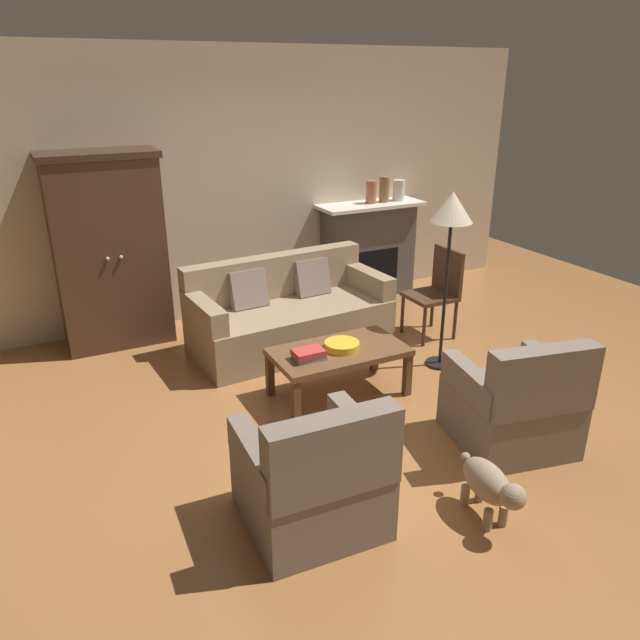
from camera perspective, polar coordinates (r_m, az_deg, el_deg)
ground_plane at (r=4.97m, az=2.76°, el=-8.26°), size 9.60×9.60×0.00m
back_wall at (r=6.71m, az=-8.04°, el=12.38°), size 7.20×0.10×2.80m
fireplace at (r=7.32m, az=4.57°, el=6.66°), size 1.26×0.48×1.12m
armoire at (r=6.18m, az=-19.15°, el=6.14°), size 1.06×0.57×1.87m
couch at (r=5.94m, az=-2.98°, el=0.42°), size 1.97×0.98×0.86m
coffee_table at (r=5.00m, az=1.78°, el=-3.31°), size 1.10×0.60×0.42m
fruit_bowl at (r=4.97m, az=2.08°, el=-2.41°), size 0.29×0.29×0.06m
book_stack at (r=4.79m, az=-1.08°, el=-3.24°), size 0.25×0.18×0.08m
mantel_vase_terracotta at (r=7.15m, az=4.82°, el=11.88°), size 0.12×0.12×0.26m
mantel_vase_bronze at (r=7.24m, az=6.06°, el=12.10°), size 0.12×0.12×0.29m
mantel_vase_cream at (r=7.36m, az=7.40°, el=11.99°), size 0.14×0.14×0.24m
armchair_near_left at (r=3.65m, az=-0.59°, el=-14.81°), size 0.81×0.80×0.88m
armchair_near_right at (r=4.58m, az=17.78°, el=-7.72°), size 0.90×0.90×0.88m
side_chair_wooden at (r=6.24m, az=10.98°, el=3.03°), size 0.44×0.44×0.90m
floor_lamp at (r=5.32m, az=12.23°, el=9.37°), size 0.36×0.36×1.60m
dog at (r=3.87m, az=15.66°, el=-14.66°), size 0.24×0.57×0.39m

